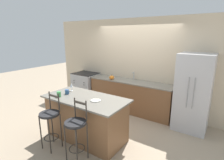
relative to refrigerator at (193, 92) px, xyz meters
name	(u,v)px	position (x,y,z in m)	size (l,w,h in m)	color
ground_plane	(124,114)	(-1.70, -0.26, -0.92)	(18.00, 18.00, 0.00)	tan
wall_back	(136,65)	(-1.70, 0.38, 0.43)	(6.00, 0.07, 2.70)	beige
back_counter	(130,96)	(-1.70, 0.09, -0.45)	(2.54, 0.62, 0.94)	brown
sink_faucet	(134,75)	(-1.70, 0.27, 0.16)	(0.02, 0.13, 0.22)	#ADAFB5
kitchen_island	(86,118)	(-1.83, -1.72, -0.44)	(1.82, 0.91, 0.94)	brown
refrigerator	(193,92)	(0.00, 0.00, 0.00)	(0.75, 0.75, 1.83)	#BCBCC1
oven_range	(86,87)	(-3.40, 0.03, -0.43)	(0.79, 0.69, 0.97)	#ADAFB5
bar_stool_near	(50,119)	(-2.17, -2.38, -0.30)	(0.38, 0.38, 1.14)	#332D28
bar_stool_far	(76,129)	(-1.49, -2.36, -0.30)	(0.38, 0.38, 1.14)	#332D28
dinner_plate	(96,100)	(-1.53, -1.75, 0.04)	(0.21, 0.21, 0.02)	beige
wine_glass	(71,85)	(-2.41, -1.56, 0.17)	(0.07, 0.07, 0.20)	white
coffee_mug	(67,92)	(-2.32, -1.77, 0.08)	(0.12, 0.09, 0.10)	#335689
tumbler_cup	(59,94)	(-2.33, -2.00, 0.08)	(0.08, 0.08, 0.11)	#3D934C
pumpkin_decoration	(112,77)	(-2.25, -0.09, 0.08)	(0.15, 0.15, 0.14)	orange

